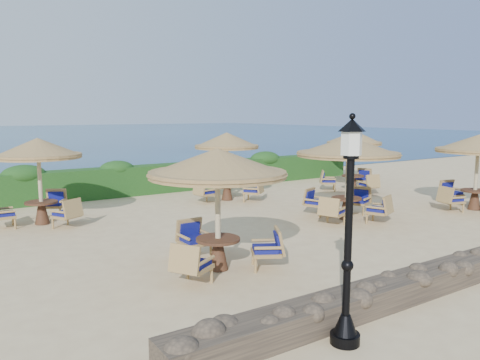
{
  "coord_description": "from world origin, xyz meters",
  "views": [
    {
      "loc": [
        -9.67,
        -11.4,
        3.38
      ],
      "look_at": [
        -1.69,
        0.79,
        1.3
      ],
      "focal_mm": 35.0,
      "sensor_mm": 36.0,
      "label": 1
    }
  ],
  "objects_px": {
    "extra_parasol": "(350,138)",
    "cafe_set_1": "(348,160)",
    "cafe_set_3": "(39,164)",
    "cafe_set_0": "(218,181)",
    "lamp_post": "(348,242)",
    "cafe_set_4": "(227,153)",
    "cafe_set_2": "(478,158)",
    "cafe_set_5": "(354,150)"
  },
  "relations": [
    {
      "from": "lamp_post",
      "to": "cafe_set_0",
      "type": "relative_size",
      "value": 1.11
    },
    {
      "from": "extra_parasol",
      "to": "cafe_set_1",
      "type": "bearing_deg",
      "value": -136.77
    },
    {
      "from": "cafe_set_4",
      "to": "cafe_set_5",
      "type": "height_order",
      "value": "same"
    },
    {
      "from": "cafe_set_0",
      "to": "cafe_set_2",
      "type": "height_order",
      "value": "same"
    },
    {
      "from": "lamp_post",
      "to": "extra_parasol",
      "type": "distance_m",
      "value": 17.41
    },
    {
      "from": "cafe_set_2",
      "to": "cafe_set_3",
      "type": "height_order",
      "value": "same"
    },
    {
      "from": "lamp_post",
      "to": "cafe_set_4",
      "type": "distance_m",
      "value": 11.77
    },
    {
      "from": "cafe_set_3",
      "to": "cafe_set_5",
      "type": "xyz_separation_m",
      "value": [
        12.6,
        -0.9,
        -0.06
      ]
    },
    {
      "from": "extra_parasol",
      "to": "cafe_set_5",
      "type": "bearing_deg",
      "value": -133.39
    },
    {
      "from": "cafe_set_0",
      "to": "cafe_set_1",
      "type": "height_order",
      "value": "same"
    },
    {
      "from": "cafe_set_3",
      "to": "extra_parasol",
      "type": "bearing_deg",
      "value": 5.74
    },
    {
      "from": "cafe_set_1",
      "to": "cafe_set_3",
      "type": "distance_m",
      "value": 9.54
    },
    {
      "from": "lamp_post",
      "to": "extra_parasol",
      "type": "height_order",
      "value": "lamp_post"
    },
    {
      "from": "extra_parasol",
      "to": "cafe_set_2",
      "type": "distance_m",
      "value": 7.73
    },
    {
      "from": "cafe_set_3",
      "to": "cafe_set_5",
      "type": "bearing_deg",
      "value": -4.08
    },
    {
      "from": "cafe_set_2",
      "to": "cafe_set_4",
      "type": "height_order",
      "value": "same"
    },
    {
      "from": "cafe_set_0",
      "to": "cafe_set_3",
      "type": "bearing_deg",
      "value": 109.74
    },
    {
      "from": "cafe_set_3",
      "to": "cafe_set_1",
      "type": "bearing_deg",
      "value": -29.14
    },
    {
      "from": "cafe_set_0",
      "to": "extra_parasol",
      "type": "bearing_deg",
      "value": 33.03
    },
    {
      "from": "cafe_set_0",
      "to": "cafe_set_4",
      "type": "bearing_deg",
      "value": 57.01
    },
    {
      "from": "cafe_set_0",
      "to": "cafe_set_1",
      "type": "bearing_deg",
      "value": 18.38
    },
    {
      "from": "cafe_set_2",
      "to": "cafe_set_4",
      "type": "xyz_separation_m",
      "value": [
        -6.35,
        6.38,
        0.0
      ]
    },
    {
      "from": "extra_parasol",
      "to": "cafe_set_0",
      "type": "height_order",
      "value": "cafe_set_0"
    },
    {
      "from": "cafe_set_2",
      "to": "cafe_set_3",
      "type": "relative_size",
      "value": 1.04
    },
    {
      "from": "cafe_set_1",
      "to": "lamp_post",
      "type": "bearing_deg",
      "value": -136.0
    },
    {
      "from": "cafe_set_0",
      "to": "cafe_set_1",
      "type": "relative_size",
      "value": 0.91
    },
    {
      "from": "extra_parasol",
      "to": "cafe_set_5",
      "type": "relative_size",
      "value": 0.88
    },
    {
      "from": "cafe_set_5",
      "to": "cafe_set_3",
      "type": "bearing_deg",
      "value": 175.92
    },
    {
      "from": "cafe_set_2",
      "to": "cafe_set_4",
      "type": "bearing_deg",
      "value": 134.89
    },
    {
      "from": "cafe_set_1",
      "to": "cafe_set_5",
      "type": "bearing_deg",
      "value": 41.27
    },
    {
      "from": "extra_parasol",
      "to": "cafe_set_3",
      "type": "xyz_separation_m",
      "value": [
        -14.86,
        -1.49,
        -0.32
      ]
    },
    {
      "from": "extra_parasol",
      "to": "cafe_set_2",
      "type": "xyz_separation_m",
      "value": [
        -1.63,
        -7.55,
        -0.33
      ]
    },
    {
      "from": "lamp_post",
      "to": "cafe_set_1",
      "type": "height_order",
      "value": "lamp_post"
    },
    {
      "from": "cafe_set_1",
      "to": "cafe_set_4",
      "type": "xyz_separation_m",
      "value": [
        -1.45,
        4.96,
        -0.09
      ]
    },
    {
      "from": "lamp_post",
      "to": "cafe_set_2",
      "type": "relative_size",
      "value": 1.15
    },
    {
      "from": "cafe_set_5",
      "to": "cafe_set_2",
      "type": "bearing_deg",
      "value": -82.99
    },
    {
      "from": "cafe_set_1",
      "to": "cafe_set_5",
      "type": "xyz_separation_m",
      "value": [
        4.27,
        3.74,
        -0.14
      ]
    },
    {
      "from": "extra_parasol",
      "to": "cafe_set_4",
      "type": "xyz_separation_m",
      "value": [
        -7.98,
        -1.18,
        -0.33
      ]
    },
    {
      "from": "lamp_post",
      "to": "cafe_set_4",
      "type": "relative_size",
      "value": 1.21
    },
    {
      "from": "extra_parasol",
      "to": "cafe_set_2",
      "type": "relative_size",
      "value": 0.83
    },
    {
      "from": "cafe_set_3",
      "to": "cafe_set_4",
      "type": "height_order",
      "value": "same"
    },
    {
      "from": "cafe_set_2",
      "to": "cafe_set_5",
      "type": "relative_size",
      "value": 1.05
    }
  ]
}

